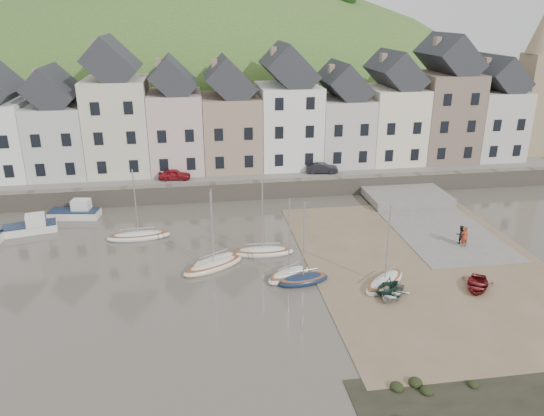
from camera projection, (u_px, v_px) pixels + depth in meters
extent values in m
plane|color=#4A443A|center=(284.00, 275.00, 38.25)|extent=(160.00, 160.00, 0.00)
cube|color=#3F5E25|center=(242.00, 154.00, 67.57)|extent=(90.00, 30.00, 1.50)
cube|color=slate|center=(252.00, 174.00, 56.66)|extent=(70.00, 7.00, 0.10)
cube|color=slate|center=(256.00, 190.00, 53.65)|extent=(70.00, 1.20, 1.80)
cube|color=brown|center=(426.00, 264.00, 39.79)|extent=(18.00, 26.00, 0.06)
cube|color=slate|center=(431.00, 222.00, 47.74)|extent=(8.00, 18.00, 0.12)
ellipsoid|color=#3F5E25|center=(203.00, 213.00, 99.39)|extent=(134.40, 84.00, 84.00)
cylinder|color=#382619|center=(72.00, 12.00, 73.17)|extent=(0.50, 0.50, 3.00)
cylinder|color=#382619|center=(174.00, 12.00, 78.84)|extent=(0.50, 0.50, 3.00)
cylinder|color=#382619|center=(267.00, 12.00, 78.96)|extent=(0.50, 0.50, 3.00)
cylinder|color=#382619|center=(346.00, 12.00, 79.73)|extent=(0.50, 0.50, 3.00)
cube|color=white|center=(2.00, 139.00, 54.83)|extent=(6.00, 8.00, 8.00)
cube|color=#BABAB5|center=(61.00, 139.00, 55.76)|extent=(5.80, 8.00, 7.50)
cube|color=gray|center=(37.00, 76.00, 53.19)|extent=(0.60, 0.90, 1.40)
cube|color=beige|center=(119.00, 126.00, 56.18)|extent=(6.40, 8.00, 10.00)
cube|color=gray|center=(95.00, 46.00, 53.05)|extent=(0.60, 0.90, 1.40)
cube|color=#C1A7A0|center=(177.00, 131.00, 57.30)|extent=(5.60, 8.00, 8.50)
cube|color=gray|center=(159.00, 65.00, 54.60)|extent=(0.60, 0.90, 1.40)
cube|color=gray|center=(231.00, 132.00, 58.23)|extent=(6.20, 8.00, 8.00)
cube|color=gray|center=(214.00, 66.00, 55.49)|extent=(0.60, 0.90, 1.40)
cube|color=white|center=(288.00, 125.00, 58.96)|extent=(6.60, 8.00, 9.00)
cube|color=gray|center=(273.00, 54.00, 55.96)|extent=(0.60, 0.90, 1.40)
cube|color=beige|center=(341.00, 130.00, 60.11)|extent=(5.80, 8.00, 7.50)
cube|color=gray|center=(331.00, 71.00, 57.54)|extent=(0.60, 0.90, 1.40)
cube|color=beige|center=(391.00, 124.00, 60.77)|extent=(6.00, 8.00, 8.50)
cube|color=gray|center=(383.00, 60.00, 57.98)|extent=(0.60, 0.90, 1.40)
cube|color=#756354|center=(442.00, 116.00, 61.38)|extent=(6.40, 8.00, 10.00)
cube|color=gray|center=(437.00, 43.00, 58.25)|extent=(0.60, 0.90, 1.40)
cube|color=beige|center=(489.00, 123.00, 62.60)|extent=(5.80, 8.00, 8.00)
cube|color=gray|center=(487.00, 64.00, 59.95)|extent=(0.60, 0.90, 1.40)
cube|color=#997F60|center=(534.00, 105.00, 62.66)|extent=(3.50, 3.50, 12.00)
ellipsoid|color=silver|center=(139.00, 236.00, 44.26)|extent=(5.41, 1.87, 0.84)
ellipsoid|color=brown|center=(139.00, 234.00, 44.18)|extent=(4.97, 1.70, 0.20)
cylinder|color=#B2B5B7|center=(135.00, 202.00, 43.17)|extent=(0.10, 0.10, 5.60)
cylinder|color=#B2B5B7|center=(138.00, 228.00, 44.00)|extent=(2.92, 0.28, 0.08)
ellipsoid|color=silver|center=(214.00, 262.00, 39.68)|extent=(4.77, 3.81, 0.84)
ellipsoid|color=brown|center=(214.00, 260.00, 39.61)|extent=(4.37, 3.49, 0.20)
cylinder|color=#B2B5B7|center=(212.00, 225.00, 38.59)|extent=(0.10, 0.10, 5.60)
cylinder|color=#B2B5B7|center=(214.00, 254.00, 39.42)|extent=(2.22, 1.47, 0.08)
ellipsoid|color=beige|center=(213.00, 266.00, 39.11)|extent=(5.15, 3.76, 0.84)
ellipsoid|color=brown|center=(213.00, 264.00, 39.03)|extent=(4.73, 3.44, 0.20)
cylinder|color=#B2B5B7|center=(212.00, 228.00, 38.02)|extent=(0.10, 0.10, 5.60)
cylinder|color=#B2B5B7|center=(213.00, 257.00, 38.85)|extent=(2.47, 1.41, 0.08)
ellipsoid|color=silver|center=(289.00, 275.00, 37.77)|extent=(3.97, 3.25, 0.84)
ellipsoid|color=brown|center=(289.00, 273.00, 37.69)|extent=(3.65, 2.97, 0.20)
cylinder|color=#B2B5B7|center=(289.00, 236.00, 36.67)|extent=(0.10, 0.10, 5.60)
cylinder|color=#B2B5B7|center=(289.00, 266.00, 37.50)|extent=(1.79, 1.16, 0.08)
ellipsoid|color=silver|center=(263.00, 252.00, 41.37)|extent=(5.00, 1.76, 0.84)
ellipsoid|color=brown|center=(263.00, 250.00, 41.29)|extent=(4.60, 1.60, 0.20)
cylinder|color=#B2B5B7|center=(262.00, 216.00, 40.27)|extent=(0.10, 0.10, 5.60)
cylinder|color=#B2B5B7|center=(263.00, 244.00, 41.10)|extent=(2.71, 0.23, 0.08)
ellipsoid|color=#13213C|center=(303.00, 280.00, 37.10)|extent=(4.01, 2.14, 0.84)
ellipsoid|color=brown|center=(303.00, 277.00, 37.02)|extent=(3.69, 1.95, 0.20)
cylinder|color=#B2B5B7|center=(304.00, 240.00, 36.00)|extent=(0.10, 0.10, 5.60)
cylinder|color=#B2B5B7|center=(303.00, 271.00, 36.83)|extent=(2.08, 0.45, 0.08)
ellipsoid|color=silver|center=(384.00, 283.00, 36.75)|extent=(4.40, 4.13, 0.84)
ellipsoid|color=brown|center=(385.00, 280.00, 36.67)|extent=(4.03, 3.78, 0.20)
cylinder|color=#B2B5B7|center=(388.00, 242.00, 35.65)|extent=(0.10, 0.10, 5.60)
cylinder|color=#B2B5B7|center=(385.00, 273.00, 36.48)|extent=(1.92, 1.71, 0.08)
cube|color=silver|center=(30.00, 229.00, 45.47)|extent=(4.75, 2.69, 0.70)
cube|color=#13213C|center=(29.00, 225.00, 45.34)|extent=(4.67, 2.72, 0.08)
cube|color=silver|center=(35.00, 220.00, 45.12)|extent=(1.80, 1.53, 1.00)
cube|color=silver|center=(75.00, 214.00, 48.72)|extent=(4.78, 2.38, 0.70)
cube|color=#13213C|center=(74.00, 210.00, 48.59)|extent=(4.70, 2.42, 0.08)
cube|color=silver|center=(81.00, 205.00, 48.61)|extent=(1.77, 1.43, 1.00)
imported|color=silver|center=(392.00, 293.00, 35.07)|extent=(3.32, 3.42, 0.58)
imported|color=#173428|center=(388.00, 286.00, 35.23)|extent=(3.19, 3.09, 1.29)
imported|color=maroon|center=(477.00, 285.00, 36.13)|extent=(3.50, 3.75, 0.63)
imported|color=#9A331C|center=(464.00, 237.00, 42.30)|extent=(0.66, 0.45, 1.73)
imported|color=black|center=(460.00, 234.00, 42.94)|extent=(0.76, 0.59, 1.55)
imported|color=maroon|center=(175.00, 174.00, 54.36)|extent=(3.38, 1.58, 1.12)
imported|color=black|center=(322.00, 168.00, 56.57)|extent=(3.60, 1.75, 1.14)
cube|color=black|center=(498.00, 406.00, 25.50)|extent=(14.00, 6.00, 0.05)
ellipsoid|color=black|center=(397.00, 387.00, 26.64)|extent=(0.69, 0.76, 0.45)
ellipsoid|color=black|center=(473.00, 385.00, 26.86)|extent=(0.55, 0.60, 0.35)
ellipsoid|color=black|center=(427.00, 391.00, 26.39)|extent=(0.67, 0.73, 0.43)
ellipsoid|color=black|center=(415.00, 383.00, 26.95)|extent=(0.72, 0.79, 0.47)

